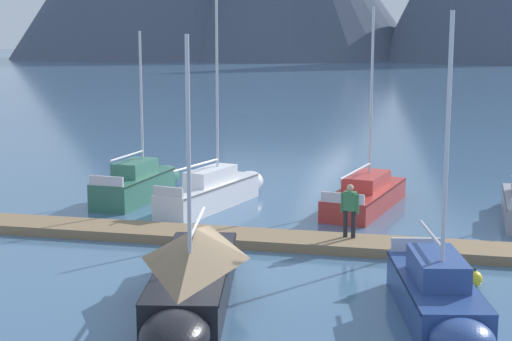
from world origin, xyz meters
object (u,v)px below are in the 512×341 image
Objects in this scene: sailboat_mid_dock_port at (216,190)px; person_on_dock at (350,207)px; sailboat_mid_dock_starboard at (192,274)px; sailboat_outer_slip at (439,297)px; sailboat_second_berth at (141,183)px; mooring_buoy_inner_mooring at (474,279)px; sailboat_far_berth at (368,193)px.

sailboat_mid_dock_port is 7.50m from person_on_dock.
sailboat_mid_dock_starboard is 1.09× the size of sailboat_outer_slip.
person_on_dock is (-2.40, 6.23, 0.66)m from sailboat_outer_slip.
sailboat_second_berth is at bearing 132.36° from sailboat_outer_slip.
sailboat_second_berth is 10.63m from person_on_dock.
sailboat_mid_dock_port is 12.32m from mooring_buoy_inner_mooring.
sailboat_mid_dock_starboard is (2.00, -11.32, 0.20)m from sailboat_mid_dock_port.
sailboat_mid_dock_starboard is 15.51× the size of mooring_buoy_inner_mooring.
mooring_buoy_inner_mooring is at bearing -37.49° from sailboat_second_berth.
mooring_buoy_inner_mooring is at bearing 22.20° from sailboat_mid_dock_starboard.
sailboat_second_berth is at bearing 179.68° from sailboat_far_berth.
person_on_dock is at bearing 61.01° from sailboat_mid_dock_starboard.
sailboat_far_berth is at bearing 108.33° from mooring_buoy_inner_mooring.
sailboat_mid_dock_port reaches higher than sailboat_second_berth.
sailboat_mid_dock_starboard reaches higher than mooring_buoy_inner_mooring.
sailboat_outer_slip reaches higher than mooring_buoy_inner_mooring.
sailboat_mid_dock_starboard is at bearing -79.99° from sailboat_mid_dock_port.
sailboat_outer_slip is (11.15, -12.24, -0.04)m from sailboat_second_berth.
sailboat_outer_slip reaches higher than person_on_dock.
sailboat_second_berth is at bearing 145.54° from person_on_dock.
sailboat_mid_dock_port is 16.74× the size of mooring_buoy_inner_mooring.
sailboat_second_berth is 0.87× the size of sailboat_mid_dock_starboard.
sailboat_mid_dock_port is at bearing 124.60° from sailboat_outer_slip.
sailboat_outer_slip is at bearing -55.40° from sailboat_mid_dock_port.
sailboat_mid_dock_starboard is at bearing -107.44° from sailboat_far_berth.
sailboat_far_berth reaches higher than sailboat_outer_slip.
sailboat_outer_slip is (7.83, -11.36, -0.02)m from sailboat_mid_dock_port.
sailboat_mid_dock_starboard is 7.10m from person_on_dock.
sailboat_outer_slip is at bearing -68.91° from person_on_dock.
sailboat_second_berth is 0.88× the size of sailboat_far_berth.
sailboat_far_berth reaches higher than sailboat_mid_dock_starboard.
sailboat_outer_slip reaches higher than sailboat_second_berth.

